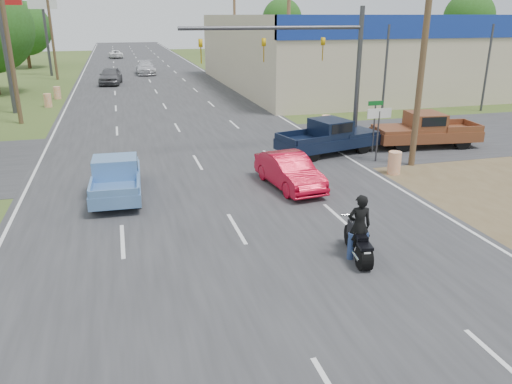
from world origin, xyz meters
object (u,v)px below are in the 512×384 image
object	(u,v)px
rider	(359,229)
red_convertible	(289,171)
navy_pickup	(330,136)
distant_car_white	(116,54)
distant_car_silver	(145,68)
distant_car_grey	(111,76)
blue_pickup	(116,176)
brown_pickup	(424,130)
motorcycle	(358,244)

from	to	relation	value
rider	red_convertible	bearing A→B (deg)	-82.23
navy_pickup	rider	bearing A→B (deg)	-33.43
distant_car_white	distant_car_silver	bearing A→B (deg)	92.31
rider	distant_car_grey	world-z (taller)	rider
blue_pickup	navy_pickup	distance (m)	10.98
blue_pickup	red_convertible	bearing A→B (deg)	-5.04
red_convertible	distant_car_white	size ratio (longest dim) A/B	0.93
brown_pickup	motorcycle	bearing A→B (deg)	146.84
blue_pickup	distant_car_silver	world-z (taller)	blue_pickup
motorcycle	distant_car_silver	size ratio (longest dim) A/B	0.42
distant_car_white	motorcycle	bearing A→B (deg)	89.63
motorcycle	rider	size ratio (longest dim) A/B	1.17
rider	brown_pickup	bearing A→B (deg)	-120.62
blue_pickup	brown_pickup	xyz separation A→B (m)	(15.62, 3.58, 0.14)
distant_car_grey	distant_car_white	size ratio (longest dim) A/B	1.12
motorcycle	distant_car_white	world-z (taller)	distant_car_white
red_convertible	brown_pickup	distance (m)	9.98
motorcycle	navy_pickup	bearing A→B (deg)	79.91
navy_pickup	brown_pickup	xyz separation A→B (m)	(5.25, -0.04, 0.04)
motorcycle	distant_car_silver	bearing A→B (deg)	102.53
motorcycle	blue_pickup	world-z (taller)	blue_pickup
motorcycle	brown_pickup	world-z (taller)	brown_pickup
red_convertible	blue_pickup	world-z (taller)	blue_pickup
rider	brown_pickup	distance (m)	14.20
navy_pickup	distant_car_grey	size ratio (longest dim) A/B	1.12
distant_car_grey	distant_car_silver	world-z (taller)	distant_car_grey
blue_pickup	distant_car_grey	world-z (taller)	distant_car_grey
blue_pickup	distant_car_silver	distance (m)	42.39
distant_car_silver	distant_car_white	bearing A→B (deg)	97.00
red_convertible	distant_car_grey	xyz separation A→B (m)	(-6.91, 34.81, 0.17)
distant_car_silver	distant_car_white	world-z (taller)	distant_car_silver
motorcycle	brown_pickup	bearing A→B (deg)	59.49
motorcycle	distant_car_white	distance (m)	74.91
red_convertible	distant_car_grey	world-z (taller)	distant_car_grey
motorcycle	distant_car_grey	bearing A→B (deg)	108.55
brown_pickup	distant_car_silver	world-z (taller)	brown_pickup
rider	distant_car_grey	bearing A→B (deg)	-71.43
distant_car_silver	distant_car_white	distance (m)	25.28
navy_pickup	distant_car_white	distance (m)	64.45
motorcycle	blue_pickup	distance (m)	9.83
red_convertible	navy_pickup	bearing A→B (deg)	43.65
blue_pickup	rider	bearing A→B (deg)	-46.10
distant_car_silver	rider	bearing A→B (deg)	-87.04
red_convertible	motorcycle	world-z (taller)	red_convertible
distant_car_grey	distant_car_white	world-z (taller)	distant_car_grey
red_convertible	navy_pickup	size ratio (longest dim) A/B	0.74
red_convertible	navy_pickup	xyz separation A→B (m)	(3.68, 4.47, 0.19)
navy_pickup	distant_car_white	bearing A→B (deg)	174.81
distant_car_white	blue_pickup	bearing A→B (deg)	84.61
motorcycle	brown_pickup	distance (m)	14.25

